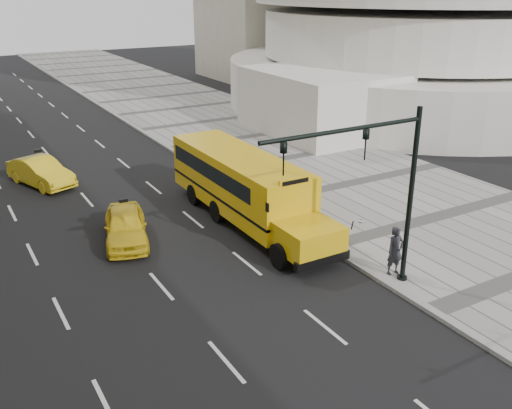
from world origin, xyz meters
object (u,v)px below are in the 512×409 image
taxi_near (126,226)px  pedestrian (395,251)px  traffic_signal (381,182)px  taxi_far (41,172)px  school_bus (242,182)px

taxi_near → pedestrian: (7.47, -7.87, 0.35)m
traffic_signal → taxi_far: bearing=113.6°
taxi_far → pedestrian: (9.07, -17.02, 0.33)m
taxi_near → taxi_far: taxi_far is taller
taxi_far → pedestrian: 19.29m
taxi_far → pedestrian: size_ratio=2.43×
taxi_near → pedestrian: size_ratio=2.29×
taxi_near → taxi_far: bearing=116.1°
school_bus → traffic_signal: size_ratio=1.81×
taxi_far → pedestrian: bearing=-81.9°
school_bus → taxi_far: size_ratio=2.59×
traffic_signal → pedestrian: bearing=18.2°
school_bus → pedestrian: 7.91m
taxi_near → pedestrian: 10.86m
taxi_far → traffic_signal: bearing=-86.3°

